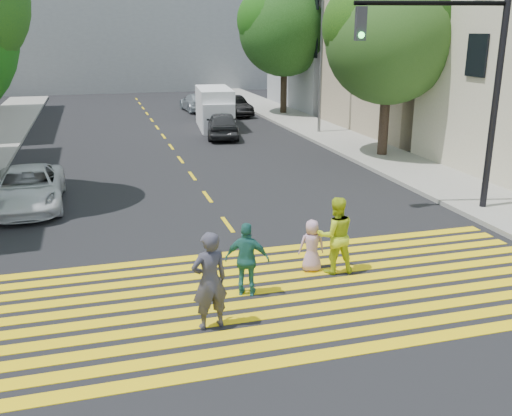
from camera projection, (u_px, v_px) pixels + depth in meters
name	position (u px, v px, depth m)	size (l,w,h in m)	color
ground	(299.00, 323.00, 10.90)	(120.00, 120.00, 0.00)	black
sidewalk_right	(360.00, 148.00, 26.87)	(3.00, 60.00, 0.15)	gray
crosswalk	(278.00, 294.00, 12.07)	(13.40, 5.30, 0.01)	yellow
lane_line	(160.00, 132.00, 31.57)	(0.12, 34.40, 0.01)	yellow
building_right_tan	(442.00, 38.00, 30.78)	(10.00, 10.00, 10.00)	tan
building_right_grey	(354.00, 36.00, 40.88)	(10.00, 10.00, 10.00)	gray
backdrop_block	(125.00, 24.00, 53.21)	(30.00, 8.00, 12.00)	gray
tree_right_near	(392.00, 32.00, 23.59)	(7.33, 7.13, 7.82)	black
tree_right_far	(286.00, 25.00, 36.32)	(7.07, 6.67, 8.46)	black
pedestrian_man	(210.00, 281.00, 10.46)	(0.69, 0.45, 1.90)	#3A3946
pedestrian_woman	(335.00, 235.00, 12.94)	(0.87, 0.68, 1.80)	#B6CD1E
pedestrian_child	(312.00, 246.00, 13.10)	(0.60, 0.39, 1.23)	#BC8EAC
pedestrian_extra	(247.00, 259.00, 11.83)	(0.93, 0.39, 1.59)	#286D67
white_sedan	(28.00, 188.00, 17.86)	(2.08, 4.51, 1.25)	silver
dark_car_near	(222.00, 125.00, 29.62)	(1.60, 3.99, 1.36)	black
silver_car	(197.00, 102.00, 39.40)	(1.74, 4.27, 1.24)	#ABB5BE
dark_car_parked	(233.00, 106.00, 37.28)	(1.36, 3.91, 1.29)	black
white_van	(215.00, 110.00, 32.35)	(2.25, 4.93, 2.25)	white
traffic_signal	(459.00, 72.00, 16.34)	(4.37, 1.16, 6.50)	black
street_lamp	(319.00, 39.00, 29.26)	(1.96, 0.37, 8.64)	slate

